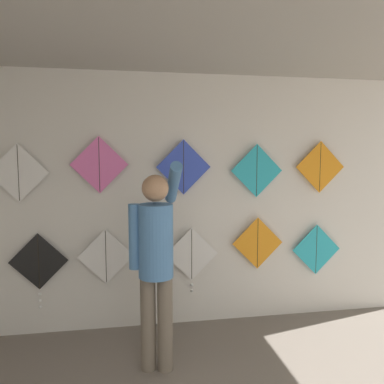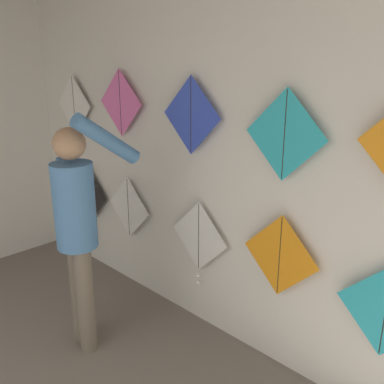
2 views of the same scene
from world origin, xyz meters
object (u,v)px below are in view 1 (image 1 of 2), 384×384
Objects in this scene: kite_2 at (192,256)px; kite_5 at (18,173)px; shopkeeper at (156,254)px; kite_6 at (99,165)px; kite_3 at (258,243)px; kite_1 at (106,257)px; kite_0 at (39,265)px; kite_4 at (316,249)px; kite_7 at (184,167)px; kite_9 at (320,167)px; kite_8 at (257,171)px.

kite_5 is at bearing 179.98° from kite_2.
kite_6 is (-0.52, 0.82, 0.76)m from shopkeeper.
shopkeeper is at bearing -146.22° from kite_3.
kite_0 is at bearing -179.93° from kite_1.
kite_4 is (2.44, 0.00, -0.03)m from kite_1.
kite_4 is (1.96, 0.82, -0.25)m from shopkeeper.
kite_7 is (0.37, 0.82, 0.73)m from shopkeeper.
kite_3 is 1.00× the size of kite_9.
kite_0 is at bearing 157.79° from shopkeeper.
kite_5 is (-1.32, 0.82, 0.69)m from shopkeeper.
kite_1 reaches higher than kite_0.
kite_2 is at bearing -0.04° from kite_1.
kite_9 is (1.97, 0.82, 0.73)m from shopkeeper.
kite_0 is 1.35× the size of kite_3.
kite_7 reaches higher than kite_8.
kite_1 is 1.00× the size of kite_7.
shopkeeper is at bearing -119.17° from kite_2.
kite_5 reaches higher than shopkeeper.
kite_2 is 1.23× the size of kite_9.
kite_5 is (-0.85, 0.00, 0.91)m from kite_1.
kite_7 is at bearing 0.00° from kite_6.
kite_4 is (3.13, 0.00, 0.03)m from kite_0.
kite_3 is at bearing 180.00° from kite_9.
kite_4 is at bearing 0.00° from kite_3.
kite_2 is (0.46, 0.82, -0.26)m from shopkeeper.
kite_6 is 1.00× the size of kite_8.
kite_6 is (-2.49, 0.00, 1.02)m from kite_4.
kite_4 is at bearing 0.00° from kite_8.
kite_5 is at bearing 180.00° from kite_3.
kite_8 reaches higher than kite_1.
kite_9 reaches higher than shopkeeper.
kite_3 reaches higher than kite_4.
kite_8 is at bearing 0.00° from kite_5.
kite_7 is (0.85, 0.00, 0.96)m from kite_1.
kite_0 is 1.35× the size of kite_4.
kite_4 is at bearing 0.00° from kite_5.
kite_0 is at bearing -179.98° from kite_9.
kite_1 reaches higher than kite_4.
kite_0 is 3.30m from kite_9.
kite_7 is (1.54, 0.00, 1.01)m from kite_0.
kite_8 is (1.20, 0.82, 0.69)m from shopkeeper.
kite_0 is 1.35× the size of kite_5.
kite_7 reaches higher than kite_3.
kite_6 is (0.80, 0.00, 0.08)m from kite_5.
kite_5 is at bearing 180.00° from kite_6.
shopkeeper is at bearing -157.37° from kite_9.
kite_3 is 1.00× the size of kite_7.
kite_9 reaches higher than kite_5.
kite_1 is 1.00× the size of kite_3.
kite_6 reaches higher than kite_8.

